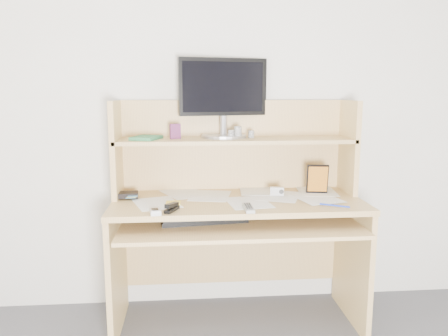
{
  "coord_description": "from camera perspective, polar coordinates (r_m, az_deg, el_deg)",
  "views": [
    {
      "loc": [
        -0.28,
        -0.9,
        1.35
      ],
      "look_at": [
        -0.08,
        1.43,
        0.94
      ],
      "focal_mm": 35.0,
      "sensor_mm": 36.0,
      "label": 1
    }
  ],
  "objects": [
    {
      "name": "paper_clutter",
      "position": [
        2.47,
        1.79,
        -4.07
      ],
      "size": [
        1.32,
        0.54,
        0.01
      ],
      "primitive_type": "cube",
      "color": "white",
      "rests_on": "desk"
    },
    {
      "name": "chip_stack_b",
      "position": [
        2.54,
        1.84,
        4.65
      ],
      "size": [
        0.06,
        0.06,
        0.07
      ],
      "primitive_type": "cylinder",
      "rotation": [
        0.0,
        0.0,
        -0.36
      ],
      "color": "white",
      "rests_on": "desk"
    },
    {
      "name": "tv_remote",
      "position": [
        2.24,
        3.2,
        -5.24
      ],
      "size": [
        0.05,
        0.16,
        0.02
      ],
      "primitive_type": "cube",
      "rotation": [
        0.0,
        0.0,
        0.02
      ],
      "color": "#989994",
      "rests_on": "paper_clutter"
    },
    {
      "name": "monitor",
      "position": [
        2.62,
        -0.08,
        9.46
      ],
      "size": [
        0.53,
        0.27,
        0.46
      ],
      "rotation": [
        0.0,
        0.0,
        0.22
      ],
      "color": "#A9A9AE",
      "rests_on": "desk"
    },
    {
      "name": "desk",
      "position": [
        2.56,
        1.58,
        -4.91
      ],
      "size": [
        1.4,
        0.7,
        1.3
      ],
      "color": "tan",
      "rests_on": "floor"
    },
    {
      "name": "wallet",
      "position": [
        2.55,
        -12.41,
        -3.42
      ],
      "size": [
        0.12,
        0.1,
        0.03
      ],
      "primitive_type": "cube",
      "rotation": [
        0.0,
        0.0,
        0.08
      ],
      "color": "black",
      "rests_on": "paper_clutter"
    },
    {
      "name": "blue_pen",
      "position": [
        2.37,
        14.25,
        -4.77
      ],
      "size": [
        0.14,
        0.09,
        0.01
      ],
      "primitive_type": "cylinder",
      "rotation": [
        1.57,
        0.0,
        1.04
      ],
      "color": "#1831B6",
      "rests_on": "paper_clutter"
    },
    {
      "name": "keyboard",
      "position": [
        2.41,
        -2.67,
        -6.59
      ],
      "size": [
        0.48,
        0.22,
        0.03
      ],
      "rotation": [
        0.0,
        0.0,
        0.13
      ],
      "color": "black",
      "rests_on": "desk"
    },
    {
      "name": "flip_phone",
      "position": [
        2.2,
        -8.99,
        -5.49
      ],
      "size": [
        0.07,
        0.1,
        0.03
      ],
      "primitive_type": "cube",
      "rotation": [
        0.0,
        0.0,
        0.18
      ],
      "color": "#BCBCBF",
      "rests_on": "paper_clutter"
    },
    {
      "name": "stapler",
      "position": [
        2.24,
        -6.84,
        -5.04
      ],
      "size": [
        0.08,
        0.12,
        0.04
      ],
      "primitive_type": "cube",
      "rotation": [
        0.0,
        0.0,
        -0.43
      ],
      "color": "black",
      "rests_on": "paper_clutter"
    },
    {
      "name": "shelf_book",
      "position": [
        2.54,
        -10.1,
        3.91
      ],
      "size": [
        0.19,
        0.22,
        0.02
      ],
      "primitive_type": "cube",
      "rotation": [
        0.0,
        0.0,
        -0.34
      ],
      "color": "#2C704D",
      "rests_on": "desk"
    },
    {
      "name": "chip_stack_c",
      "position": [
        2.59,
        3.58,
        4.43
      ],
      "size": [
        0.04,
        0.04,
        0.04
      ],
      "primitive_type": "cylinder",
      "rotation": [
        0.0,
        0.0,
        -0.2
      ],
      "color": "black",
      "rests_on": "desk"
    },
    {
      "name": "sticky_note_pad",
      "position": [
        2.38,
        -6.65,
        -4.58
      ],
      "size": [
        0.08,
        0.08,
        0.01
      ],
      "primitive_type": "cube",
      "rotation": [
        0.0,
        0.0,
        -0.03
      ],
      "color": "#D6DE3A",
      "rests_on": "desk"
    },
    {
      "name": "chip_stack_a",
      "position": [
        2.54,
        0.93,
        4.42
      ],
      "size": [
        0.04,
        0.04,
        0.05
      ],
      "primitive_type": "cylinder",
      "rotation": [
        0.0,
        0.0,
        -0.06
      ],
      "color": "black",
      "rests_on": "desk"
    },
    {
      "name": "back_wall",
      "position": [
        2.71,
        1.06,
        7.82
      ],
      "size": [
        3.6,
        0.04,
        2.5
      ],
      "primitive_type": "cube",
      "color": "silver",
      "rests_on": "floor"
    },
    {
      "name": "card_box",
      "position": [
        2.54,
        -6.39,
        4.78
      ],
      "size": [
        0.06,
        0.05,
        0.09
      ],
      "primitive_type": "cube",
      "rotation": [
        0.0,
        0.0,
        0.46
      ],
      "color": "maroon",
      "rests_on": "desk"
    },
    {
      "name": "game_case",
      "position": [
        2.62,
        12.1,
        -1.41
      ],
      "size": [
        0.13,
        0.04,
        0.18
      ],
      "primitive_type": "cube",
      "rotation": [
        0.0,
        0.0,
        -0.18
      ],
      "color": "black",
      "rests_on": "paper_clutter"
    },
    {
      "name": "chip_stack_d",
      "position": [
        2.53,
        1.83,
        4.65
      ],
      "size": [
        0.04,
        0.04,
        0.07
      ],
      "primitive_type": "cylinder",
      "rotation": [
        0.0,
        0.0,
        0.04
      ],
      "color": "silver",
      "rests_on": "desk"
    },
    {
      "name": "digital_camera",
      "position": [
        2.56,
        6.95,
        -3.01
      ],
      "size": [
        0.08,
        0.05,
        0.05
      ],
      "primitive_type": "cube",
      "rotation": [
        0.0,
        0.0,
        -0.25
      ],
      "color": "#A2A2A4",
      "rests_on": "paper_clutter"
    }
  ]
}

